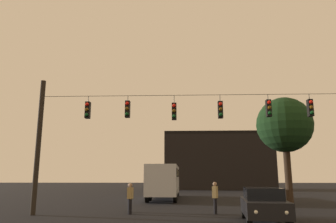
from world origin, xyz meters
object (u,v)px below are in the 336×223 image
object	(u,v)px
pedestrian_crossing_right	(215,196)
city_bus	(164,178)
car_near_right	(264,204)
pedestrian_crossing_center	(130,197)
pedestrian_crossing_left	(129,196)
tree_left_silhouette	(285,125)

from	to	relation	value
pedestrian_crossing_right	city_bus	bearing A→B (deg)	106.11
car_near_right	pedestrian_crossing_center	world-z (taller)	pedestrian_crossing_center
pedestrian_crossing_left	pedestrian_crossing_center	world-z (taller)	pedestrian_crossing_center
pedestrian_crossing_left	tree_left_silhouette	size ratio (longest dim) A/B	0.20
car_near_right	pedestrian_crossing_center	size ratio (longest dim) A/B	2.70
pedestrian_crossing_left	tree_left_silhouette	bearing A→B (deg)	30.32
city_bus	pedestrian_crossing_left	xyz separation A→B (m)	(-1.49, -11.13, -0.94)
city_bus	car_near_right	distance (m)	16.01
pedestrian_crossing_left	pedestrian_crossing_right	distance (m)	4.98
pedestrian_crossing_left	pedestrian_crossing_right	world-z (taller)	pedestrian_crossing_right
city_bus	car_near_right	xyz separation A→B (m)	(5.28, -15.07, -1.07)
car_near_right	pedestrian_crossing_center	xyz separation A→B (m)	(-6.56, 2.89, 0.14)
pedestrian_crossing_left	pedestrian_crossing_center	bearing A→B (deg)	-78.59
city_bus	pedestrian_crossing_right	world-z (taller)	city_bus
tree_left_silhouette	pedestrian_crossing_right	bearing A→B (deg)	-131.32
pedestrian_crossing_center	tree_left_silhouette	xyz separation A→B (m)	(11.25, 7.76, 5.16)
city_bus	tree_left_silhouette	size ratio (longest dim) A/B	1.32
pedestrian_crossing_right	tree_left_silhouette	world-z (taller)	tree_left_silhouette
city_bus	pedestrian_crossing_center	bearing A→B (deg)	-96.00
pedestrian_crossing_right	pedestrian_crossing_left	bearing A→B (deg)	171.47
city_bus	tree_left_silhouette	distance (m)	11.70
pedestrian_crossing_left	car_near_right	bearing A→B (deg)	-30.23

